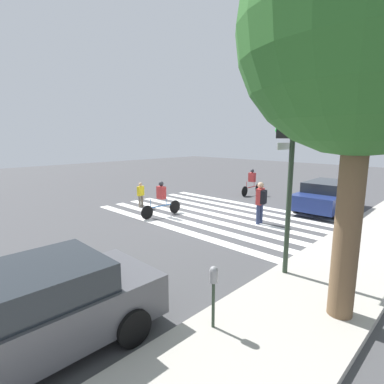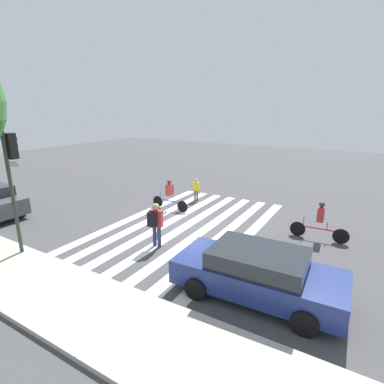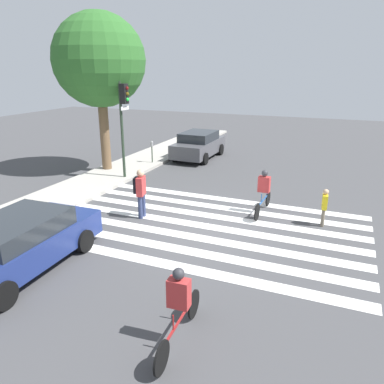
# 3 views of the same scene
# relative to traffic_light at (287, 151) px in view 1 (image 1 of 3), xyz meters

# --- Properties ---
(ground_plane) EXTENTS (60.00, 60.00, 0.00)m
(ground_plane) POSITION_rel_traffic_light_xyz_m (-3.56, -5.21, -3.13)
(ground_plane) COLOR #444447
(sidewalk_curb) EXTENTS (36.00, 2.50, 0.14)m
(sidewalk_curb) POSITION_rel_traffic_light_xyz_m (-3.56, 1.04, -3.06)
(sidewalk_curb) COLOR #ADA89E
(sidewalk_curb) RESTS_ON ground_plane
(crosswalk_stripes) EXTENTS (5.88, 10.00, 0.01)m
(crosswalk_stripes) POSITION_rel_traffic_light_xyz_m (-3.56, -5.21, -3.12)
(crosswalk_stripes) COLOR white
(crosswalk_stripes) RESTS_ON ground_plane
(traffic_light) EXTENTS (0.60, 0.50, 4.46)m
(traffic_light) POSITION_rel_traffic_light_xyz_m (0.00, 0.00, 0.00)
(traffic_light) COLOR #283828
(traffic_light) RESTS_ON ground_plane
(parking_meter) EXTENTS (0.15, 0.15, 1.28)m
(parking_meter) POSITION_rel_traffic_light_xyz_m (2.92, 0.26, -2.17)
(parking_meter) COLOR #283828
(parking_meter) RESTS_ON ground_plane
(street_tree) EXTENTS (4.22, 4.22, 7.33)m
(street_tree) POSITION_rel_traffic_light_xyz_m (0.93, 1.73, 2.06)
(street_tree) COLOR brown
(street_tree) RESTS_ON ground_plane
(pedestrian_adult_tall_backpack) EXTENTS (0.51, 0.46, 1.70)m
(pedestrian_adult_tall_backpack) POSITION_rel_traffic_light_xyz_m (-3.67, -2.85, -2.13)
(pedestrian_adult_tall_backpack) COLOR navy
(pedestrian_adult_tall_backpack) RESTS_ON ground_plane
(pedestrian_adult_yellow_jacket) EXTENTS (0.36, 0.19, 1.25)m
(pedestrian_adult_yellow_jacket) POSITION_rel_traffic_light_xyz_m (-2.05, -8.68, -2.42)
(pedestrian_adult_yellow_jacket) COLOR #6B6051
(pedestrian_adult_yellow_jacket) RESTS_ON ground_plane
(cyclist_mid_street) EXTENTS (2.20, 0.41, 1.57)m
(cyclist_mid_street) POSITION_rel_traffic_light_xyz_m (-8.82, -6.63, -2.27)
(cyclist_mid_street) COLOR black
(cyclist_mid_street) RESTS_ON ground_plane
(cyclist_far_lane) EXTENTS (2.16, 0.41, 1.57)m
(cyclist_far_lane) POSITION_rel_traffic_light_xyz_m (-1.67, -6.63, -2.27)
(cyclist_far_lane) COLOR black
(cyclist_far_lane) RESTS_ON ground_plane
(car_parked_far_curb) EXTENTS (4.59, 2.15, 1.40)m
(car_parked_far_curb) POSITION_rel_traffic_light_xyz_m (-7.93, -1.79, -2.40)
(car_parked_far_curb) COLOR navy
(car_parked_far_curb) RESTS_ON ground_plane
(car_parked_dark_suv) EXTENTS (4.13, 1.99, 1.49)m
(car_parked_dark_suv) POSITION_rel_traffic_light_xyz_m (5.33, -1.41, -2.36)
(car_parked_dark_suv) COLOR #4C4C51
(car_parked_dark_suv) RESTS_ON ground_plane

